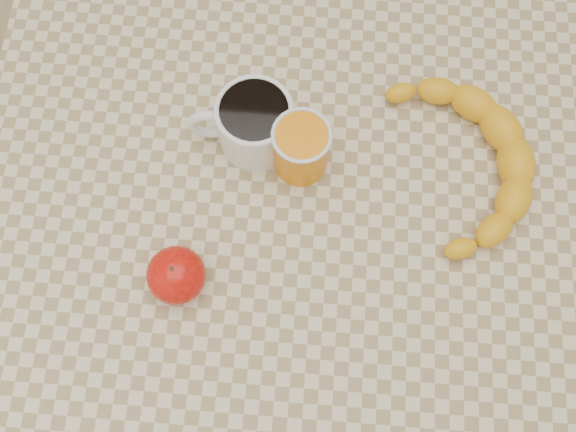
# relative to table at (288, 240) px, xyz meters

# --- Properties ---
(ground) EXTENTS (3.00, 3.00, 0.00)m
(ground) POSITION_rel_table_xyz_m (0.00, 0.00, -0.66)
(ground) COLOR tan
(ground) RESTS_ON ground
(table) EXTENTS (0.80, 0.80, 0.75)m
(table) POSITION_rel_table_xyz_m (0.00, 0.00, 0.00)
(table) COLOR beige
(table) RESTS_ON ground
(coffee_mug) EXTENTS (0.13, 0.10, 0.08)m
(coffee_mug) POSITION_rel_table_xyz_m (-0.05, 0.11, 0.13)
(coffee_mug) COLOR silver
(coffee_mug) RESTS_ON table
(orange_juice_glass) EXTENTS (0.07, 0.07, 0.08)m
(orange_juice_glass) POSITION_rel_table_xyz_m (0.01, 0.08, 0.13)
(orange_juice_glass) COLOR orange
(orange_juice_glass) RESTS_ON table
(apple) EXTENTS (0.08, 0.08, 0.06)m
(apple) POSITION_rel_table_xyz_m (-0.12, -0.08, 0.12)
(apple) COLOR #920504
(apple) RESTS_ON table
(banana) EXTENTS (0.30, 0.36, 0.05)m
(banana) POSITION_rel_table_xyz_m (0.21, 0.08, 0.11)
(banana) COLOR gold
(banana) RESTS_ON table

